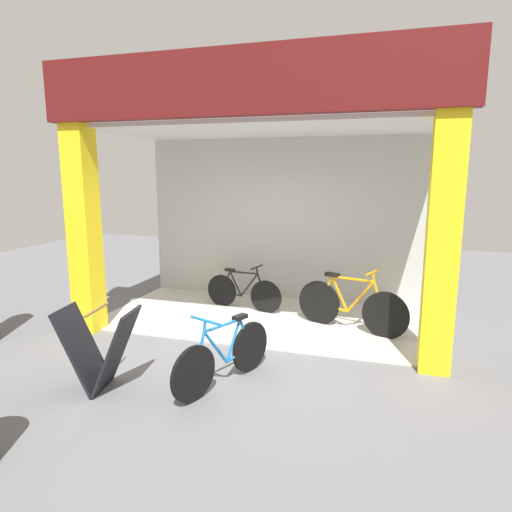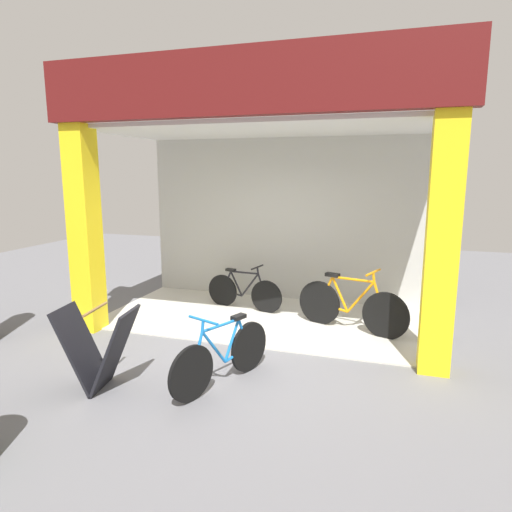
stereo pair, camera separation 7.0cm
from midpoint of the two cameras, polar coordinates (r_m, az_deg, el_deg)
name	(u,v)px [view 2 (the right image)]	position (r m, az deg, el deg)	size (l,w,h in m)	color
ground_plane	(242,347)	(6.25, -1.46, -11.45)	(18.43, 18.43, 0.00)	slate
shop_facade	(269,193)	(7.06, 1.96, 8.04)	(5.41, 2.85, 3.80)	beige
bicycle_inside_0	(244,292)	(7.76, -1.32, -4.57)	(1.42, 0.41, 0.79)	black
bicycle_inside_1	(351,306)	(6.86, 12.19, -6.26)	(1.67, 0.65, 0.96)	black
bicycle_parked_0	(223,356)	(5.12, -3.87, -12.55)	(0.60, 1.44, 0.84)	black
sandwich_board_sign	(98,349)	(5.25, -19.05, -11.07)	(0.88, 0.60, 0.93)	black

